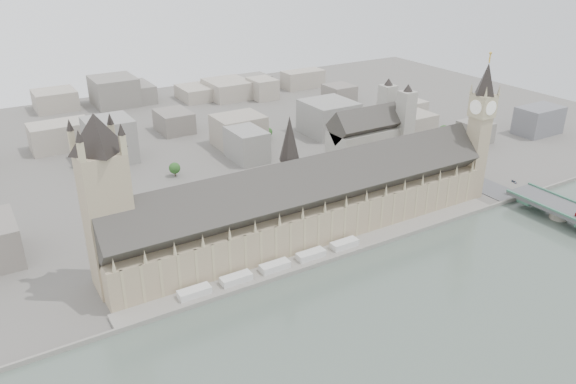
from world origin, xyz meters
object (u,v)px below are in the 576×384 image
palace_of_westminster (308,204)px  car_approach (514,182)px  victoria_tower (105,197)px  westminster_abbey (370,138)px  elizabeth_tower (480,122)px

palace_of_westminster → car_approach: size_ratio=53.68×
victoria_tower → westminster_abbey: 244.79m
victoria_tower → palace_of_westminster: bearing=-3.0°
car_approach → palace_of_westminster: bearing=-179.3°
palace_of_westminster → car_approach: palace_of_westminster is taller
victoria_tower → elizabeth_tower: bearing=-4.0°
palace_of_westminster → victoria_tower: size_ratio=2.65×
elizabeth_tower → car_approach: size_ratio=21.77×
westminster_abbey → car_approach: bearing=-61.4°
westminster_abbey → car_approach: size_ratio=13.77×
victoria_tower → car_approach: size_ratio=20.26×
elizabeth_tower → car_approach: 57.31m
victoria_tower → westminster_abbey: size_ratio=1.47×
westminster_abbey → car_approach: (55.87, -102.35, -14.11)m
elizabeth_tower → westminster_abbey: 96.91m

